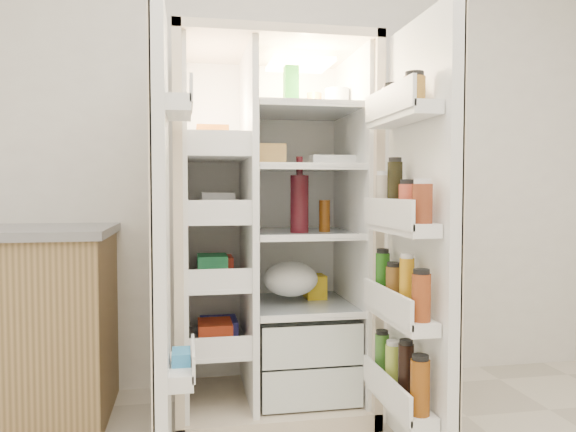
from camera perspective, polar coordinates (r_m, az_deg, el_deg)
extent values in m
cube|color=white|center=(3.09, -2.45, 7.51)|extent=(4.00, 0.02, 2.70)
cube|color=beige|center=(3.01, -2.79, -0.95)|extent=(0.92, 0.04, 1.80)
cube|color=beige|center=(2.65, -11.28, -1.49)|extent=(0.04, 0.70, 1.80)
cube|color=beige|center=(2.78, 7.15, -1.27)|extent=(0.04, 0.70, 1.80)
cube|color=beige|center=(2.76, -1.87, 17.13)|extent=(0.92, 0.70, 0.04)
cube|color=beige|center=(2.88, -1.81, -18.75)|extent=(0.92, 0.70, 0.08)
cube|color=white|center=(2.98, -2.71, -0.60)|extent=(0.84, 0.02, 1.68)
cube|color=white|center=(2.65, -10.64, -1.06)|extent=(0.02, 0.62, 1.68)
cube|color=white|center=(2.77, 6.56, -0.86)|extent=(0.02, 0.62, 1.68)
cube|color=white|center=(2.67, -4.18, -0.99)|extent=(0.03, 0.62, 1.68)
cube|color=silver|center=(2.83, 1.47, -15.96)|extent=(0.47, 0.52, 0.19)
cube|color=silver|center=(2.78, 1.47, -12.05)|extent=(0.47, 0.52, 0.19)
cube|color=#FFD18C|center=(2.82, 1.20, 15.57)|extent=(0.30, 0.30, 0.02)
cube|color=white|center=(2.75, -7.43, -12.96)|extent=(0.28, 0.58, 0.02)
cube|color=white|center=(2.69, -7.47, -6.79)|extent=(0.28, 0.58, 0.02)
cube|color=white|center=(2.65, -7.51, -0.38)|extent=(0.28, 0.58, 0.02)
cube|color=white|center=(2.65, -7.55, 6.10)|extent=(0.28, 0.58, 0.02)
cube|color=silver|center=(2.76, 1.39, -9.23)|extent=(0.49, 0.58, 0.01)
cube|color=silver|center=(2.71, 1.40, -1.77)|extent=(0.49, 0.58, 0.01)
cube|color=silver|center=(2.71, 1.41, 5.00)|extent=(0.49, 0.58, 0.02)
cube|color=silver|center=(2.73, 1.41, 10.88)|extent=(0.49, 0.58, 0.02)
cube|color=red|center=(2.74, -7.44, -11.75)|extent=(0.16, 0.20, 0.10)
cube|color=#207844|center=(2.68, -7.48, -5.31)|extent=(0.14, 0.18, 0.12)
cube|color=silver|center=(2.65, -7.52, 0.59)|extent=(0.20, 0.22, 0.07)
cube|color=orange|center=(2.66, -7.56, 7.82)|extent=(0.15, 0.16, 0.14)
cube|color=#373CA7|center=(2.74, -7.44, -11.85)|extent=(0.18, 0.20, 0.09)
cube|color=red|center=(2.68, -7.48, -5.52)|extent=(0.14, 0.18, 0.10)
cube|color=silver|center=(2.65, -7.52, 1.13)|extent=(0.16, 0.16, 0.12)
sphere|color=orange|center=(2.76, -0.84, -17.82)|extent=(0.07, 0.07, 0.07)
sphere|color=orange|center=(2.81, 0.91, -17.42)|extent=(0.07, 0.07, 0.07)
sphere|color=orange|center=(2.79, 3.19, -17.55)|extent=(0.07, 0.07, 0.07)
sphere|color=orange|center=(2.90, -0.31, -16.80)|extent=(0.07, 0.07, 0.07)
sphere|color=orange|center=(2.90, 1.80, -16.80)|extent=(0.07, 0.07, 0.07)
sphere|color=orange|center=(2.88, 4.01, -16.91)|extent=(0.07, 0.07, 0.07)
sphere|color=orange|center=(2.83, -1.75, -17.29)|extent=(0.07, 0.07, 0.07)
sphere|color=orange|center=(2.93, 2.91, -16.59)|extent=(0.07, 0.07, 0.07)
ellipsoid|color=#386D24|center=(2.79, 1.39, -11.65)|extent=(0.26, 0.24, 0.11)
cylinder|color=#3D0D14|center=(2.63, 1.20, 1.27)|extent=(0.09, 0.09, 0.28)
cylinder|color=#62310A|center=(2.69, 3.84, 0.01)|extent=(0.05, 0.05, 0.16)
cube|color=#248625|center=(2.65, 0.32, 13.38)|extent=(0.07, 0.07, 0.19)
cylinder|color=silver|center=(2.80, 5.16, 11.99)|extent=(0.12, 0.12, 0.11)
cylinder|color=#A16525|center=(2.82, 2.76, 11.76)|extent=(0.07, 0.07, 0.10)
cube|color=white|center=(2.66, 4.70, 5.76)|extent=(0.21, 0.09, 0.05)
cube|color=tan|center=(2.59, -2.20, 6.40)|extent=(0.17, 0.09, 0.10)
ellipsoid|color=silver|center=(2.73, 0.26, -7.36)|extent=(0.27, 0.25, 0.17)
cube|color=yellow|center=(2.87, 2.84, -7.37)|extent=(0.10, 0.12, 0.12)
cube|color=white|center=(2.11, -13.12, -2.60)|extent=(0.05, 0.40, 1.72)
cube|color=beige|center=(2.11, -13.80, -2.61)|extent=(0.01, 0.40, 1.72)
cube|color=white|center=(2.21, -11.09, -15.62)|extent=(0.09, 0.32, 0.06)
cube|color=white|center=(2.12, -11.34, 11.01)|extent=(0.09, 0.32, 0.06)
cube|color=#338CCC|center=(2.20, -11.09, -14.88)|extent=(0.07, 0.12, 0.10)
cube|color=white|center=(2.21, 13.69, -2.37)|extent=(0.05, 0.58, 1.72)
cube|color=beige|center=(2.22, 14.28, -2.35)|extent=(0.01, 0.58, 1.72)
cube|color=white|center=(2.32, 11.48, -18.36)|extent=(0.11, 0.50, 0.05)
cube|color=white|center=(2.22, 11.57, -10.15)|extent=(0.11, 0.50, 0.05)
cube|color=white|center=(2.17, 11.66, -1.11)|extent=(0.11, 0.50, 0.05)
cube|color=white|center=(2.18, 11.77, 10.22)|extent=(0.11, 0.50, 0.05)
cylinder|color=brown|center=(2.10, 13.65, -17.01)|extent=(0.07, 0.07, 0.20)
cylinder|color=black|center=(2.21, 12.22, -15.71)|extent=(0.06, 0.06, 0.22)
cylinder|color=#A0B73D|center=(2.33, 10.94, -15.23)|extent=(0.06, 0.06, 0.18)
cylinder|color=#386F25|center=(2.45, 9.80, -14.24)|extent=(0.06, 0.06, 0.19)
cylinder|color=brown|center=(2.02, 13.75, -8.29)|extent=(0.07, 0.07, 0.17)
cylinder|color=orange|center=(2.13, 12.32, -7.14)|extent=(0.06, 0.06, 0.21)
cylinder|color=brown|center=(2.26, 11.02, -7.23)|extent=(0.07, 0.07, 0.16)
cylinder|color=#226016|center=(2.37, 9.86, -6.24)|extent=(0.06, 0.06, 0.20)
cylinder|color=maroon|center=(1.98, 13.87, 1.26)|extent=(0.07, 0.07, 0.14)
cylinder|color=#BB4730|center=(2.10, 12.40, 1.35)|extent=(0.07, 0.07, 0.14)
cylinder|color=black|center=(2.22, 11.11, 2.60)|extent=(0.06, 0.06, 0.23)
cylinder|color=#BAAC99|center=(2.34, 9.93, 2.00)|extent=(0.06, 0.06, 0.18)
cylinder|color=olive|center=(2.09, 13.07, 12.65)|extent=(0.08, 0.08, 0.10)
cylinder|color=brown|center=(2.29, 10.82, 11.79)|extent=(0.08, 0.08, 0.10)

